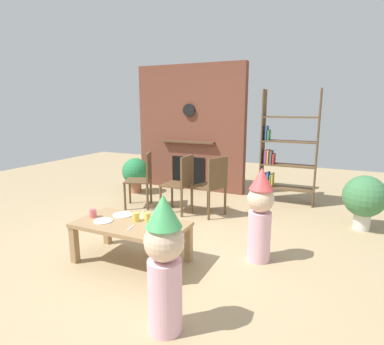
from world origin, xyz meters
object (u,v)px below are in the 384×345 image
(paper_cup_center, at_px, (93,213))
(child_in_pink, at_px, (260,213))
(dining_chair_right, at_px, (213,183))
(potted_plant_short, at_px, (135,172))
(coffee_table, at_px, (131,229))
(paper_cup_near_left, at_px, (136,217))
(birthday_cake_slice, at_px, (143,213))
(paper_cup_far_left, at_px, (147,217))
(paper_cup_near_right, at_px, (156,230))
(potted_plant_tall, at_px, (364,198))
(paper_plate_front, at_px, (123,215))
(dining_chair_middle, at_px, (182,181))
(bookshelf, at_px, (284,153))
(dining_chair_left, at_px, (143,176))
(paper_plate_rear, at_px, (103,221))
(child_with_cone_hat, at_px, (164,261))

(paper_cup_center, relative_size, child_in_pink, 0.09)
(paper_cup_center, height_order, dining_chair_right, dining_chair_right)
(paper_cup_center, xyz_separation_m, potted_plant_short, (-1.09, 2.37, -0.09))
(coffee_table, bearing_deg, paper_cup_near_left, 72.71)
(coffee_table, bearing_deg, birthday_cake_slice, 84.98)
(birthday_cake_slice, height_order, child_in_pink, child_in_pink)
(paper_cup_far_left, height_order, birthday_cake_slice, paper_cup_far_left)
(birthday_cake_slice, distance_m, dining_chair_right, 1.53)
(paper_cup_near_right, relative_size, paper_cup_center, 0.98)
(potted_plant_tall, bearing_deg, child_in_pink, -126.05)
(child_in_pink, bearing_deg, birthday_cake_slice, -8.17)
(paper_plate_front, relative_size, child_in_pink, 0.21)
(dining_chair_middle, bearing_deg, potted_plant_short, -27.05)
(bookshelf, xyz_separation_m, coffee_table, (-1.08, -2.89, -0.48))
(dining_chair_left, bearing_deg, bookshelf, -171.71)
(paper_plate_front, relative_size, potted_plant_short, 0.33)
(paper_cup_near_right, xyz_separation_m, potted_plant_short, (-1.96, 2.50, -0.09))
(paper_cup_far_left, xyz_separation_m, potted_plant_short, (-1.70, 2.25, -0.09))
(dining_chair_middle, distance_m, dining_chair_right, 0.49)
(dining_chair_right, bearing_deg, potted_plant_short, 2.91)
(paper_plate_front, bearing_deg, paper_cup_near_left, -20.09)
(paper_cup_near_left, distance_m, dining_chair_left, 1.86)
(dining_chair_left, relative_size, dining_chair_middle, 1.00)
(paper_cup_far_left, distance_m, dining_chair_left, 1.89)
(birthday_cake_slice, bearing_deg, paper_plate_front, -166.77)
(paper_cup_near_right, bearing_deg, dining_chair_left, 126.18)
(paper_cup_far_left, distance_m, paper_plate_rear, 0.47)
(paper_cup_center, relative_size, birthday_cake_slice, 0.93)
(paper_cup_center, height_order, dining_chair_middle, dining_chair_middle)
(paper_cup_near_left, distance_m, paper_cup_center, 0.51)
(dining_chair_left, xyz_separation_m, potted_plant_tall, (3.20, 0.39, -0.07))
(paper_plate_rear, height_order, birthday_cake_slice, birthday_cake_slice)
(paper_cup_far_left, relative_size, paper_plate_rear, 0.50)
(bookshelf, distance_m, paper_cup_center, 3.32)
(paper_cup_center, bearing_deg, child_in_pink, 20.36)
(child_in_pink, bearing_deg, paper_plate_front, -8.97)
(dining_chair_left, bearing_deg, paper_cup_center, 81.81)
(coffee_table, xyz_separation_m, child_in_pink, (1.21, 0.60, 0.16))
(dining_chair_left, bearing_deg, dining_chair_middle, 156.02)
(coffee_table, distance_m, potted_plant_short, 2.82)
(bookshelf, distance_m, child_with_cone_hat, 3.69)
(child_in_pink, relative_size, dining_chair_right, 1.12)
(child_with_cone_hat, bearing_deg, coffee_table, 0.00)
(paper_plate_front, bearing_deg, dining_chair_left, 115.34)
(bookshelf, bearing_deg, dining_chair_left, -148.44)
(paper_plate_rear, bearing_deg, dining_chair_middle, 88.15)
(paper_plate_front, bearing_deg, paper_cup_center, -145.32)
(paper_cup_near_right, height_order, paper_cup_far_left, paper_cup_far_left)
(paper_cup_far_left, bearing_deg, paper_plate_rear, -156.08)
(dining_chair_right, xyz_separation_m, potted_plant_tall, (2.01, 0.33, -0.07))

